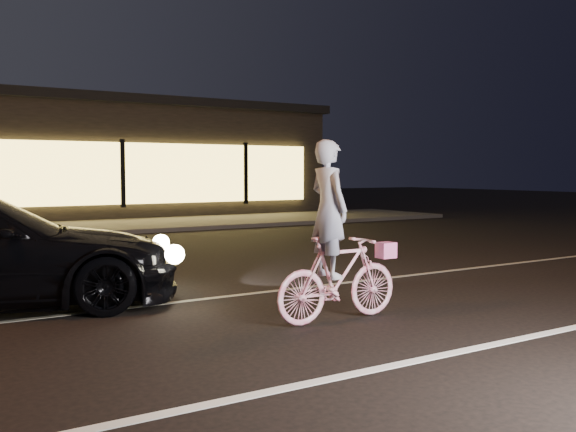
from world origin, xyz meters
TOP-DOWN VIEW (x-y plane):
  - ground at (0.00, 0.00)m, footprint 90.00×90.00m
  - lane_stripe_near at (0.00, -1.50)m, footprint 60.00×0.12m
  - lane_stripe_far at (0.00, 2.00)m, footprint 60.00×0.10m
  - cyclist at (2.23, 0.10)m, footprint 1.60×0.55m

SIDE VIEW (x-z plane):
  - ground at x=0.00m, z-range 0.00..0.00m
  - lane_stripe_near at x=0.00m, z-range 0.00..0.01m
  - lane_stripe_far at x=0.00m, z-range 0.00..0.01m
  - cyclist at x=2.23m, z-range -0.29..1.72m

